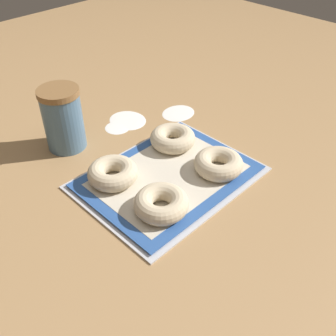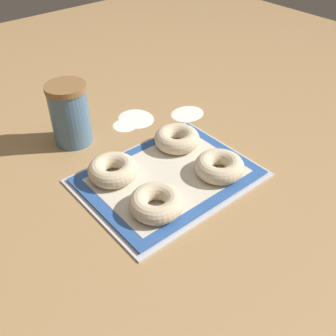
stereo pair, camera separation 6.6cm
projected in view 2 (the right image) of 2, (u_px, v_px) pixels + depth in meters
The scene contains 11 objects.
ground_plane at pixel (163, 182), 0.96m from camera, with size 2.80×2.80×0.00m, color #A87F51.
baking_tray at pixel (168, 177), 0.97m from camera, with size 0.42×0.32×0.01m.
baking_mat at pixel (168, 175), 0.97m from camera, with size 0.40×0.30×0.00m.
bagel_front_left at pixel (156, 203), 0.86m from camera, with size 0.12×0.12×0.04m.
bagel_front_right at pixel (219, 166), 0.96m from camera, with size 0.12×0.12×0.04m.
bagel_back_left at pixel (113, 170), 0.95m from camera, with size 0.12×0.12×0.04m.
bagel_back_right at pixel (177, 139), 1.05m from camera, with size 0.12×0.12×0.04m.
flour_canister at pixel (70, 114), 1.05m from camera, with size 0.11×0.11×0.17m.
flour_patch_near at pixel (136, 118), 1.19m from camera, with size 0.10×0.12×0.00m.
flour_patch_far at pixel (125, 125), 1.16m from camera, with size 0.07×0.07×0.00m.
flour_patch_side at pixel (187, 113), 1.22m from camera, with size 0.11×0.09×0.00m.
Camera 2 is at (-0.46, -0.57, 0.63)m, focal length 42.00 mm.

